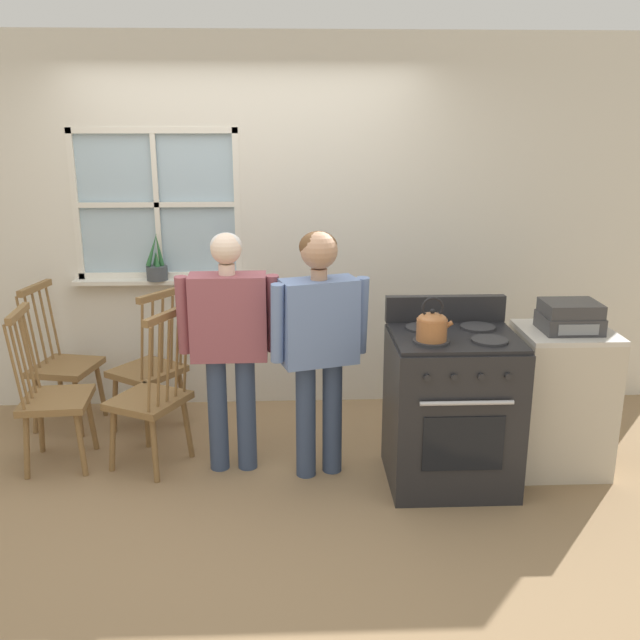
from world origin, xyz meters
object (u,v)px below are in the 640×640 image
chair_center_cluster (63,365)px  person_teen_center (319,330)px  person_elderly_left (229,332)px  stove (451,407)px  chair_near_stove (151,399)px  kettle (432,325)px  potted_plant (157,267)px  stereo (570,317)px  chair_near_wall (52,398)px  chair_by_window (149,370)px  side_counter (560,399)px

chair_center_cluster → person_teen_center: bearing=-102.1°
person_elderly_left → stove: size_ratio=1.37×
chair_center_cluster → person_teen_center: size_ratio=0.68×
chair_near_stove → chair_center_cluster: bearing=-104.2°
kettle → potted_plant: potted_plant is taller
chair_center_cluster → kettle: size_ratio=4.14×
person_teen_center → person_elderly_left: bearing=154.1°
chair_near_stove → person_elderly_left: person_elderly_left is taller
stove → stereo: size_ratio=3.19×
chair_near_wall → chair_by_window: bearing=-50.3°
chair_near_wall → stereo: 3.20m
stove → potted_plant: potted_plant is taller
chair_by_window → person_teen_center: size_ratio=0.68×
chair_center_cluster → kettle: kettle is taller
chair_near_stove → stove: 1.84m
chair_by_window → chair_near_wall: same height
stove → side_counter: size_ratio=1.20×
chair_center_cluster → stove: size_ratio=0.94×
stereo → chair_center_cluster: bearing=166.3°
chair_center_cluster → stove: bearing=-97.7°
chair_near_wall → kettle: kettle is taller
chair_center_cluster → chair_near_wall: bearing=-156.5°
chair_near_stove → stereo: bearing=114.0°
chair_by_window → chair_near_stove: (0.11, -0.53, 0.00)m
chair_center_cluster → person_elderly_left: size_ratio=0.69×
kettle → chair_by_window: bearing=152.1°
chair_near_stove → stove: bearing=108.7°
chair_near_wall → chair_near_stove: same height
potted_plant → stereo: (2.63, -1.10, -0.09)m
chair_near_stove → person_teen_center: person_teen_center is taller
kettle → side_counter: kettle is taller
chair_by_window → stereo: size_ratio=3.01×
chair_by_window → chair_center_cluster: (-0.63, 0.12, 0.00)m
chair_near_wall → person_teen_center: 1.73m
chair_by_window → person_teen_center: person_teen_center is taller
chair_by_window → chair_near_wall: size_ratio=1.00×
chair_by_window → person_teen_center: (1.15, -0.68, 0.48)m
potted_plant → person_elderly_left: bearing=-59.6°
chair_near_stove → kettle: 1.80m
chair_center_cluster → kettle: 2.68m
person_teen_center → kettle: 0.67m
chair_near_stove → potted_plant: 1.15m
chair_by_window → potted_plant: 0.76m
side_counter → chair_center_cluster: bearing=166.7°
chair_center_cluster → person_elderly_left: person_elderly_left is taller
chair_near_stove → side_counter: size_ratio=1.14×
person_elderly_left → stereo: bearing=-3.4°
stereo → person_teen_center: bearing=-179.8°
chair_center_cluster → kettle: (2.39, -1.05, 0.58)m
person_elderly_left → side_counter: 2.08m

